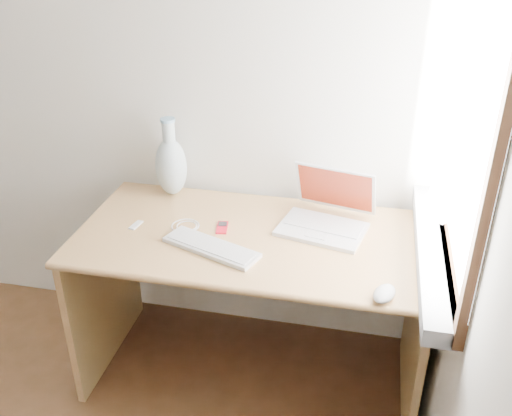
% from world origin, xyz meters
% --- Properties ---
extents(back_wall, '(3.50, 0.04, 2.60)m').
position_xyz_m(back_wall, '(0.00, 1.75, 1.30)').
color(back_wall, white).
rests_on(back_wall, floor).
extents(window, '(0.11, 0.99, 1.10)m').
position_xyz_m(window, '(1.72, 1.30, 1.28)').
color(window, white).
rests_on(window, right_wall).
extents(desk, '(1.36, 0.68, 0.72)m').
position_xyz_m(desk, '(1.03, 1.46, 0.51)').
color(desk, tan).
rests_on(desk, floor).
extents(laptop, '(0.37, 0.34, 0.22)m').
position_xyz_m(laptop, '(1.29, 1.51, 0.77)').
color(laptop, white).
rests_on(laptop, desk).
extents(external_keyboard, '(0.39, 0.24, 0.02)m').
position_xyz_m(external_keyboard, '(0.91, 1.25, 0.73)').
color(external_keyboard, white).
rests_on(external_keyboard, desk).
extents(mouse, '(0.10, 0.12, 0.04)m').
position_xyz_m(mouse, '(1.54, 1.08, 0.74)').
color(mouse, white).
rests_on(mouse, desk).
extents(ipod, '(0.06, 0.10, 0.01)m').
position_xyz_m(ipod, '(0.91, 1.41, 0.72)').
color(ipod, red).
rests_on(ipod, desk).
extents(cable_coil, '(0.13, 0.13, 0.01)m').
position_xyz_m(cable_coil, '(0.76, 1.39, 0.72)').
color(cable_coil, white).
rests_on(cable_coil, desk).
extents(remote, '(0.04, 0.07, 0.01)m').
position_xyz_m(remote, '(0.56, 1.35, 0.72)').
color(remote, white).
rests_on(remote, desk).
extents(vase, '(0.14, 0.14, 0.35)m').
position_xyz_m(vase, '(0.61, 1.65, 0.86)').
color(vase, silver).
rests_on(vase, desk).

